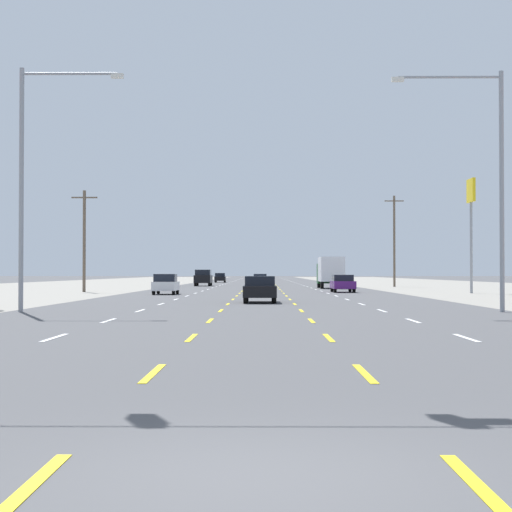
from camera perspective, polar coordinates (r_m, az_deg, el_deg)
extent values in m
plane|color=#4C4C4F|center=(72.90, 0.39, -2.43)|extent=(572.00, 572.00, 0.00)
cube|color=white|center=(22.09, -13.53, -5.42)|extent=(0.14, 2.60, 0.01)
cube|color=white|center=(29.41, -9.99, -4.35)|extent=(0.14, 2.60, 0.01)
cube|color=white|center=(36.80, -7.87, -3.70)|extent=(0.14, 2.60, 0.01)
cube|color=white|center=(44.23, -6.47, -3.27)|extent=(0.14, 2.60, 0.01)
cube|color=white|center=(51.68, -5.46, -2.96)|extent=(0.14, 2.60, 0.01)
cube|color=white|center=(59.14, -4.72, -2.72)|extent=(0.14, 2.60, 0.01)
cube|color=white|center=(66.61, -4.14, -2.54)|extent=(0.14, 2.60, 0.01)
cube|color=white|center=(74.09, -3.67, -2.40)|extent=(0.14, 2.60, 0.01)
cube|color=white|center=(81.57, -3.29, -2.28)|extent=(0.14, 2.60, 0.01)
cube|color=white|center=(89.06, -2.98, -2.18)|extent=(0.14, 2.60, 0.01)
cube|color=white|center=(96.54, -2.71, -2.10)|extent=(0.14, 2.60, 0.01)
cube|color=white|center=(104.03, -2.49, -2.03)|extent=(0.14, 2.60, 0.01)
cube|color=white|center=(111.52, -2.29, -1.97)|extent=(0.14, 2.60, 0.01)
cube|color=white|center=(119.01, -2.12, -1.91)|extent=(0.14, 2.60, 0.01)
cube|color=white|center=(126.50, -1.96, -1.86)|extent=(0.14, 2.60, 0.01)
cube|color=white|center=(134.00, -1.83, -1.82)|extent=(0.14, 2.60, 0.01)
cube|color=white|center=(141.49, -1.71, -1.78)|extent=(0.14, 2.60, 0.01)
cube|color=white|center=(148.99, -1.60, -1.75)|extent=(0.14, 2.60, 0.01)
cube|color=white|center=(156.48, -1.50, -1.72)|extent=(0.14, 2.60, 0.01)
cube|color=white|center=(163.98, -1.41, -1.69)|extent=(0.14, 2.60, 0.01)
cube|color=white|center=(171.47, -1.33, -1.67)|extent=(0.14, 2.60, 0.01)
cube|color=white|center=(178.97, -1.26, -1.64)|extent=(0.14, 2.60, 0.01)
cube|color=white|center=(186.46, -1.19, -1.62)|extent=(0.14, 2.60, 0.01)
cube|color=white|center=(193.96, -1.13, -1.60)|extent=(0.14, 2.60, 0.01)
cube|color=white|center=(201.46, -1.07, -1.58)|extent=(0.14, 2.60, 0.01)
cube|color=white|center=(208.96, -1.01, -1.57)|extent=(0.14, 2.60, 0.01)
cube|color=white|center=(216.45, -0.96, -1.55)|extent=(0.14, 2.60, 0.01)
cube|color=white|center=(223.95, -0.92, -1.53)|extent=(0.14, 2.60, 0.01)
cube|color=yellow|center=(6.84, -15.50, -15.22)|extent=(0.14, 2.60, 0.01)
cube|color=yellow|center=(14.10, -7.02, -7.91)|extent=(0.14, 2.60, 0.01)
cube|color=yellow|center=(21.52, -4.41, -5.56)|extent=(0.14, 2.60, 0.01)
cube|color=yellow|center=(28.99, -3.15, -4.41)|extent=(0.14, 2.60, 0.01)
cube|color=yellow|center=(36.46, -2.41, -3.73)|extent=(0.14, 2.60, 0.01)
cube|color=yellow|center=(43.95, -1.92, -3.29)|extent=(0.14, 2.60, 0.01)
cube|color=yellow|center=(51.44, -1.58, -2.97)|extent=(0.14, 2.60, 0.01)
cube|color=yellow|center=(58.93, -1.32, -2.73)|extent=(0.14, 2.60, 0.01)
cube|color=yellow|center=(66.43, -1.12, -2.55)|extent=(0.14, 2.60, 0.01)
cube|color=yellow|center=(73.92, -0.96, -2.40)|extent=(0.14, 2.60, 0.01)
cube|color=yellow|center=(81.42, -0.83, -2.28)|extent=(0.14, 2.60, 0.01)
cube|color=yellow|center=(88.92, -0.73, -2.18)|extent=(0.14, 2.60, 0.01)
cube|color=yellow|center=(96.41, -0.63, -2.10)|extent=(0.14, 2.60, 0.01)
cube|color=yellow|center=(103.91, -0.56, -2.03)|extent=(0.14, 2.60, 0.01)
cube|color=yellow|center=(111.41, -0.49, -1.97)|extent=(0.14, 2.60, 0.01)
cube|color=yellow|center=(118.91, -0.43, -1.91)|extent=(0.14, 2.60, 0.01)
cube|color=yellow|center=(126.40, -0.38, -1.86)|extent=(0.14, 2.60, 0.01)
cube|color=yellow|center=(133.90, -0.33, -1.82)|extent=(0.14, 2.60, 0.01)
cube|color=yellow|center=(141.40, -0.29, -1.78)|extent=(0.14, 2.60, 0.01)
cube|color=yellow|center=(148.90, -0.25, -1.75)|extent=(0.14, 2.60, 0.01)
cube|color=yellow|center=(156.40, -0.22, -1.72)|extent=(0.14, 2.60, 0.01)
cube|color=yellow|center=(163.90, -0.19, -1.69)|extent=(0.14, 2.60, 0.01)
cube|color=yellow|center=(171.40, -0.16, -1.67)|extent=(0.14, 2.60, 0.01)
cube|color=yellow|center=(178.90, -0.14, -1.64)|extent=(0.14, 2.60, 0.01)
cube|color=yellow|center=(186.40, -0.11, -1.62)|extent=(0.14, 2.60, 0.01)
cube|color=yellow|center=(193.90, -0.09, -1.60)|extent=(0.14, 2.60, 0.01)
cube|color=yellow|center=(201.40, -0.07, -1.58)|extent=(0.14, 2.60, 0.01)
cube|color=yellow|center=(208.90, -0.05, -1.57)|extent=(0.14, 2.60, 0.01)
cube|color=yellow|center=(216.39, -0.04, -1.55)|extent=(0.14, 2.60, 0.01)
cube|color=yellow|center=(223.89, -0.02, -1.53)|extent=(0.14, 2.60, 0.01)
cube|color=yellow|center=(6.81, 15.32, -15.29)|extent=(0.14, 2.60, 0.01)
cube|color=yellow|center=(14.08, 7.39, -7.92)|extent=(0.14, 2.60, 0.01)
cube|color=yellow|center=(21.51, 4.96, -5.56)|extent=(0.14, 2.60, 0.01)
cube|color=yellow|center=(28.98, 3.79, -4.41)|extent=(0.14, 2.60, 0.01)
cube|color=yellow|center=(36.46, 3.10, -3.73)|extent=(0.14, 2.60, 0.01)
cube|color=yellow|center=(43.95, 2.65, -3.29)|extent=(0.14, 2.60, 0.01)
cube|color=yellow|center=(51.44, 2.33, -2.97)|extent=(0.14, 2.60, 0.01)
cube|color=yellow|center=(58.93, 2.09, -2.73)|extent=(0.14, 2.60, 0.01)
cube|color=yellow|center=(66.42, 1.90, -2.55)|extent=(0.14, 2.60, 0.01)
cube|color=yellow|center=(73.92, 1.75, -2.40)|extent=(0.14, 2.60, 0.01)
cube|color=yellow|center=(81.42, 1.63, -2.28)|extent=(0.14, 2.60, 0.01)
cube|color=yellow|center=(88.91, 1.53, -2.18)|extent=(0.14, 2.60, 0.01)
cube|color=yellow|center=(96.41, 1.45, -2.10)|extent=(0.14, 2.60, 0.01)
cube|color=yellow|center=(103.91, 1.38, -2.03)|extent=(0.14, 2.60, 0.01)
cube|color=yellow|center=(111.41, 1.31, -1.97)|extent=(0.14, 2.60, 0.01)
cube|color=yellow|center=(118.90, 1.26, -1.91)|extent=(0.14, 2.60, 0.01)
cube|color=yellow|center=(126.40, 1.21, -1.86)|extent=(0.14, 2.60, 0.01)
cube|color=yellow|center=(133.90, 1.17, -1.82)|extent=(0.14, 2.60, 0.01)
cube|color=yellow|center=(141.40, 1.13, -1.78)|extent=(0.14, 2.60, 0.01)
cube|color=yellow|center=(148.90, 1.09, -1.75)|extent=(0.14, 2.60, 0.01)
cube|color=yellow|center=(156.40, 1.06, -1.72)|extent=(0.14, 2.60, 0.01)
cube|color=yellow|center=(163.90, 1.03, -1.69)|extent=(0.14, 2.60, 0.01)
cube|color=yellow|center=(171.40, 1.01, -1.67)|extent=(0.14, 2.60, 0.01)
cube|color=yellow|center=(178.90, 0.98, -1.64)|extent=(0.14, 2.60, 0.01)
cube|color=yellow|center=(186.40, 0.96, -1.62)|extent=(0.14, 2.60, 0.01)
cube|color=yellow|center=(193.90, 0.94, -1.60)|extent=(0.14, 2.60, 0.01)
cube|color=yellow|center=(201.39, 0.92, -1.58)|extent=(0.14, 2.60, 0.01)
cube|color=yellow|center=(208.89, 0.91, -1.57)|extent=(0.14, 2.60, 0.01)
cube|color=yellow|center=(216.39, 0.89, -1.55)|extent=(0.14, 2.60, 0.01)
cube|color=yellow|center=(223.89, 0.88, -1.53)|extent=(0.14, 2.60, 0.01)
cube|color=white|center=(22.06, 14.10, -5.42)|extent=(0.14, 2.60, 0.01)
cube|color=white|center=(29.39, 10.64, -4.35)|extent=(0.14, 2.60, 0.01)
cube|color=white|center=(36.79, 8.57, -3.70)|extent=(0.14, 2.60, 0.01)
cube|color=white|center=(44.22, 7.19, -3.27)|extent=(0.14, 2.60, 0.01)
cube|color=white|center=(51.67, 6.21, -2.96)|extent=(0.14, 2.60, 0.01)
cube|color=white|center=(59.13, 5.48, -2.72)|extent=(0.14, 2.60, 0.01)
cube|color=white|center=(66.60, 4.92, -2.54)|extent=(0.14, 2.60, 0.01)
cube|color=white|center=(74.08, 4.46, -2.40)|extent=(0.14, 2.60, 0.01)
cube|color=white|center=(81.56, 4.09, -2.28)|extent=(0.14, 2.60, 0.01)
cube|color=white|center=(89.05, 3.79, -2.18)|extent=(0.14, 2.60, 0.01)
cube|color=white|center=(96.53, 3.53, -2.10)|extent=(0.14, 2.60, 0.01)
cube|color=white|center=(104.02, 3.30, -2.03)|extent=(0.14, 2.60, 0.01)
cube|color=white|center=(111.51, 3.11, -1.96)|extent=(0.14, 2.60, 0.01)
cube|color=white|center=(119.01, 2.94, -1.91)|extent=(0.14, 2.60, 0.01)
cube|color=white|center=(126.50, 2.80, -1.86)|extent=(0.14, 2.60, 0.01)
cube|color=white|center=(133.99, 2.66, -1.82)|extent=(0.14, 2.60, 0.01)
cube|color=white|center=(141.49, 2.55, -1.78)|extent=(0.14, 2.60, 0.01)
cube|color=white|center=(148.98, 2.44, -1.75)|extent=(0.14, 2.60, 0.01)
cube|color=white|center=(156.48, 2.34, -1.72)|extent=(0.14, 2.60, 0.01)
cube|color=white|center=(163.97, 2.26, -1.69)|extent=(0.14, 2.60, 0.01)
cube|color=white|center=(171.47, 2.18, -1.66)|extent=(0.14, 2.60, 0.01)
cube|color=white|center=(178.96, 2.11, -1.64)|extent=(0.14, 2.60, 0.01)
cube|color=white|center=(186.46, 2.04, -1.62)|extent=(0.14, 2.60, 0.01)
cube|color=white|center=(193.96, 1.98, -1.60)|extent=(0.14, 2.60, 0.01)
cube|color=white|center=(201.45, 1.92, -1.58)|extent=(0.14, 2.60, 0.01)
cube|color=white|center=(208.95, 1.87, -1.56)|extent=(0.14, 2.60, 0.01)
cube|color=white|center=(216.45, 1.82, -1.55)|extent=(0.14, 2.60, 0.01)
cube|color=white|center=(223.95, 1.77, -1.53)|extent=(0.14, 2.60, 0.01)
cube|color=black|center=(46.31, 0.27, -2.40)|extent=(1.80, 4.50, 0.62)
cube|color=black|center=(46.20, 0.27, -1.70)|extent=(1.62, 2.10, 0.52)
cylinder|color=black|center=(47.88, -0.65, -2.73)|extent=(0.22, 0.64, 0.64)
cylinder|color=black|center=(47.87, 1.20, -2.73)|extent=(0.22, 0.64, 0.64)
cylinder|color=black|center=(44.78, -0.72, -2.85)|extent=(0.22, 0.64, 0.64)
cylinder|color=black|center=(44.78, 1.25, -2.85)|extent=(0.22, 0.64, 0.64)
cube|color=white|center=(63.66, -6.15, -2.04)|extent=(1.72, 3.90, 0.66)
cube|color=black|center=(63.40, -6.18, -1.49)|extent=(1.58, 1.90, 0.58)
cylinder|color=black|center=(65.14, -6.66, -2.31)|extent=(0.20, 0.60, 0.60)
cylinder|color=black|center=(64.97, -5.36, -2.32)|extent=(0.20, 0.60, 0.60)
cylinder|color=black|center=(62.36, -6.98, -2.37)|extent=(0.20, 0.60, 0.60)
cylinder|color=black|center=(62.19, -5.63, -2.37)|extent=(0.20, 0.60, 0.60)
cube|color=#4C196B|center=(70.28, 5.92, -1.96)|extent=(1.80, 4.50, 0.62)
cube|color=black|center=(70.18, 5.92, -1.49)|extent=(1.62, 2.10, 0.52)
cylinder|color=black|center=(71.76, 5.19, -2.19)|extent=(0.22, 0.64, 0.64)
cylinder|color=black|center=(71.91, 6.41, -2.18)|extent=(0.22, 0.64, 0.64)
cylinder|color=black|center=(68.67, 5.40, -2.24)|extent=(0.22, 0.64, 0.64)
cylinder|color=black|center=(68.82, 6.68, -2.23)|extent=(0.22, 0.64, 0.64)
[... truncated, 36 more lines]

